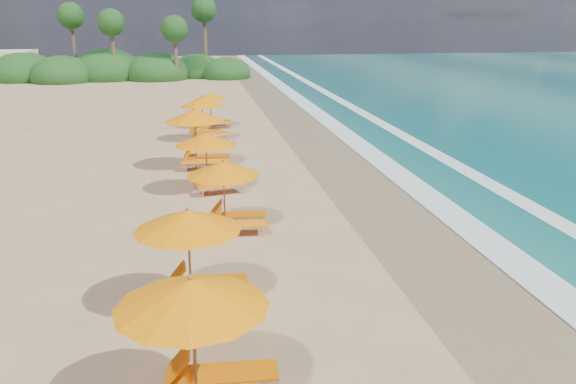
# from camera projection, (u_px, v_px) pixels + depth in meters

# --- Properties ---
(ground) EXTENTS (160.00, 160.00, 0.00)m
(ground) POSITION_uv_depth(u_px,v_px,m) (288.00, 230.00, 17.73)
(ground) COLOR tan
(ground) RESTS_ON ground
(wet_sand) EXTENTS (4.00, 160.00, 0.01)m
(wet_sand) POSITION_uv_depth(u_px,v_px,m) (413.00, 222.00, 18.35)
(wet_sand) COLOR #8E7B55
(wet_sand) RESTS_ON ground
(surf_foam) EXTENTS (4.00, 160.00, 0.01)m
(surf_foam) POSITION_uv_depth(u_px,v_px,m) (493.00, 217.00, 18.76)
(surf_foam) COLOR white
(surf_foam) RESTS_ON ground
(station_2) EXTENTS (2.72, 2.52, 2.48)m
(station_2) POSITION_uv_depth(u_px,v_px,m) (206.00, 337.00, 9.19)
(station_2) COLOR olive
(station_2) RESTS_ON ground
(station_3) EXTENTS (2.61, 2.43, 2.36)m
(station_3) POSITION_uv_depth(u_px,v_px,m) (198.00, 252.00, 12.67)
(station_3) COLOR olive
(station_3) RESTS_ON ground
(station_4) EXTENTS (2.50, 2.34, 2.22)m
(station_4) POSITION_uv_depth(u_px,v_px,m) (230.00, 191.00, 17.31)
(station_4) COLOR olive
(station_4) RESTS_ON ground
(station_5) EXTENTS (2.75, 2.64, 2.27)m
(station_5) POSITION_uv_depth(u_px,v_px,m) (211.00, 158.00, 21.20)
(station_5) COLOR olive
(station_5) RESTS_ON ground
(station_6) EXTENTS (2.89, 2.71, 2.56)m
(station_6) POSITION_uv_depth(u_px,v_px,m) (200.00, 135.00, 24.53)
(station_6) COLOR olive
(station_6) RESTS_ON ground
(station_7) EXTENTS (3.00, 2.99, 2.28)m
(station_7) POSITION_uv_depth(u_px,v_px,m) (205.00, 116.00, 30.07)
(station_7) COLOR olive
(station_7) RESTS_ON ground
(station_8) EXTENTS (2.28, 2.12, 2.07)m
(station_8) POSITION_uv_depth(u_px,v_px,m) (214.00, 108.00, 33.55)
(station_8) COLOR olive
(station_8) RESTS_ON ground
(treeline) EXTENTS (25.80, 8.80, 9.74)m
(treeline) POSITION_uv_depth(u_px,v_px,m) (117.00, 69.00, 58.85)
(treeline) COLOR #163D14
(treeline) RESTS_ON ground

